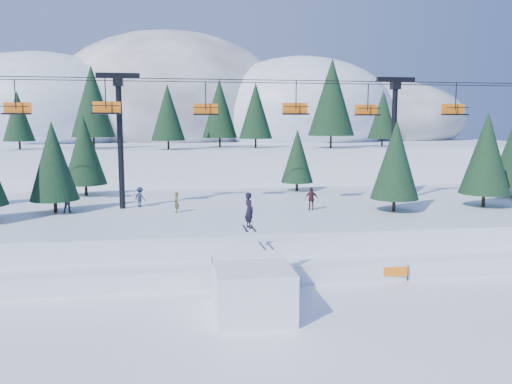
{
  "coord_description": "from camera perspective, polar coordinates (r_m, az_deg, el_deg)",
  "views": [
    {
      "loc": [
        -4.6,
        -21.25,
        8.91
      ],
      "look_at": [
        -0.39,
        6.0,
        5.2
      ],
      "focal_mm": 35.0,
      "sensor_mm": 36.0,
      "label": 1
    }
  ],
  "objects": [
    {
      "name": "chairlift",
      "position": [
        39.79,
        0.24,
        8.26
      ],
      "size": [
        46.0,
        3.21,
        10.28
      ],
      "color": "black",
      "rests_on": "mid_shelf"
    },
    {
      "name": "distant_skiers",
      "position": [
        38.38,
        -10.07,
        -0.83
      ],
      "size": [
        19.02,
        4.24,
        1.73
      ],
      "color": "#382D47",
      "rests_on": "mid_shelf"
    },
    {
      "name": "mountain_ridge",
      "position": [
        94.58,
        -9.17,
        8.02
      ],
      "size": [
        119.0,
        60.73,
        26.46
      ],
      "color": "white",
      "rests_on": "ground"
    },
    {
      "name": "conifer_stand",
      "position": [
        40.92,
        2.17,
        5.05
      ],
      "size": [
        64.2,
        16.25,
        10.24
      ],
      "color": "black",
      "rests_on": "mid_shelf"
    },
    {
      "name": "banner_near",
      "position": [
        29.87,
        14.41,
        -8.86
      ],
      "size": [
        2.85,
        0.33,
        0.9
      ],
      "color": "black",
      "rests_on": "ground"
    },
    {
      "name": "berm",
      "position": [
        30.77,
        0.15,
        -8.1
      ],
      "size": [
        70.0,
        6.0,
        1.1
      ],
      "primitive_type": "cube",
      "color": "white",
      "rests_on": "ground"
    },
    {
      "name": "mid_shelf",
      "position": [
        40.26,
        -2.07,
        -3.31
      ],
      "size": [
        70.0,
        22.0,
        2.5
      ],
      "primitive_type": "cube",
      "color": "white",
      "rests_on": "ground"
    },
    {
      "name": "jump_kicker",
      "position": [
        24.16,
        -0.52,
        -10.66
      ],
      "size": [
        3.54,
        4.83,
        5.6
      ],
      "color": "white",
      "rests_on": "ground"
    },
    {
      "name": "ground",
      "position": [
        23.5,
        3.28,
        -14.63
      ],
      "size": [
        160.0,
        160.0,
        0.0
      ],
      "primitive_type": "plane",
      "color": "white",
      "rests_on": "ground"
    },
    {
      "name": "banner_far",
      "position": [
        31.83,
        19.6,
        -8.04
      ],
      "size": [
        2.65,
        1.13,
        0.9
      ],
      "color": "black",
      "rests_on": "ground"
    }
  ]
}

